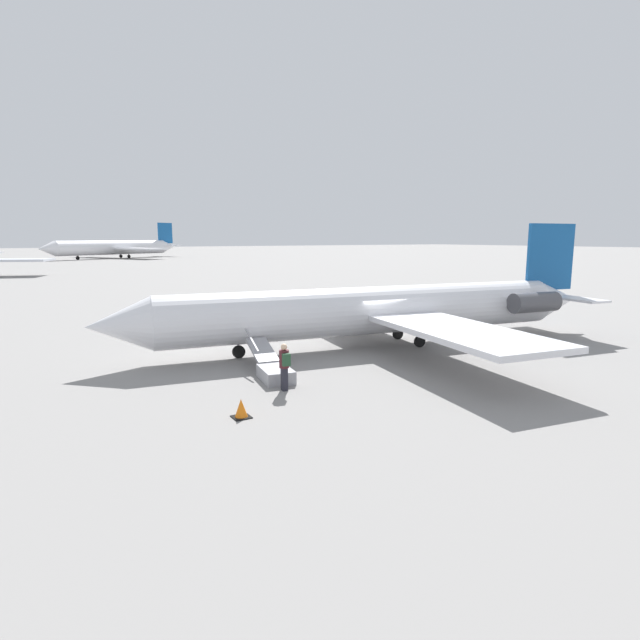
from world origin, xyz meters
name	(u,v)px	position (x,y,z in m)	size (l,w,h in m)	color
ground_plane	(372,346)	(0.00, 0.00, 0.00)	(600.00, 600.00, 0.00)	gray
airplane_main	(388,309)	(-0.85, 0.15, 1.89)	(27.14, 20.70, 6.32)	silver
airplane_far_center	(117,247)	(-8.98, -125.96, 2.97)	(39.26, 30.91, 9.96)	silver
boarding_stairs	(273,369)	(6.95, 2.60, 0.36)	(1.67, 4.13, 1.61)	#99999E
passenger	(284,364)	(7.33, 4.36, 1.00)	(0.38, 0.56, 1.74)	#23232D
traffic_cone_near_stairs	(241,409)	(9.75, 6.10, 0.28)	(0.54, 0.54, 0.60)	black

